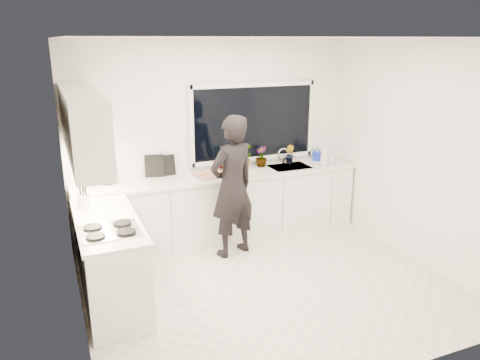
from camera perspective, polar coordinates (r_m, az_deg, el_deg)
name	(u,v)px	position (r m, az deg, el deg)	size (l,w,h in m)	color
floor	(267,284)	(5.50, 3.30, -12.58)	(4.00, 3.50, 0.02)	beige
wall_back	(213,139)	(6.56, -3.25, 5.01)	(4.00, 0.02, 2.70)	white
wall_left	(69,193)	(4.50, -20.09, -1.54)	(0.02, 3.50, 2.70)	white
wall_right	(417,153)	(6.12, 20.75, 3.07)	(0.02, 3.50, 2.70)	white
ceiling	(272,37)	(4.80, 3.87, 17.05)	(4.00, 3.50, 0.02)	white
window	(254,122)	(6.71, 1.69, 7.03)	(1.80, 0.02, 1.00)	black
base_cabinets_back	(222,207)	(6.53, -2.21, -3.35)	(3.92, 0.58, 0.88)	white
base_cabinets_left	(110,262)	(5.18, -15.52, -9.57)	(0.58, 1.60, 0.88)	white
countertop_back	(222,176)	(6.37, -2.22, 0.51)	(3.94, 0.62, 0.04)	silver
countertop_left	(107,221)	(5.00, -15.93, -4.82)	(0.62, 1.60, 0.04)	silver
upper_cabinets	(83,124)	(5.08, -18.64, 6.44)	(0.34, 2.10, 0.70)	white
sink	(289,170)	(6.81, 6.05, 1.24)	(0.58, 0.42, 0.14)	silver
faucet	(283,156)	(6.94, 5.30, 2.92)	(0.03, 0.03, 0.22)	silver
stovetop	(109,230)	(4.66, -15.65, -5.94)	(0.56, 0.48, 0.03)	black
person	(232,187)	(5.87, -0.94, -0.83)	(0.66, 0.44, 1.82)	black
pizza_tray	(213,175)	(6.30, -3.28, 0.63)	(0.50, 0.37, 0.03)	silver
pizza	(213,174)	(6.30, -3.28, 0.78)	(0.46, 0.33, 0.01)	#B31726
watering_can	(317,156)	(7.19, 9.36, 2.89)	(0.14, 0.14, 0.13)	#142EBC
paper_towel_roll	(91,177)	(6.08, -17.76, 0.37)	(0.11, 0.11, 0.26)	white
knife_block	(107,176)	(6.15, -15.87, 0.51)	(0.13, 0.10, 0.22)	#A2794B
utensil_crock	(84,201)	(5.37, -18.53, -2.40)	(0.13, 0.13, 0.16)	silver
picture_frame_large	(167,165)	(6.37, -8.87, 1.79)	(0.22, 0.02, 0.28)	black
picture_frame_small	(154,166)	(6.33, -10.42, 1.71)	(0.25, 0.02, 0.30)	black
herb_plants	(248,157)	(6.65, 1.02, 2.79)	(1.21, 0.35, 0.34)	#26662D
soap_bottles	(327,156)	(6.90, 10.52, 2.91)	(0.27, 0.16, 0.32)	#D8BF66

